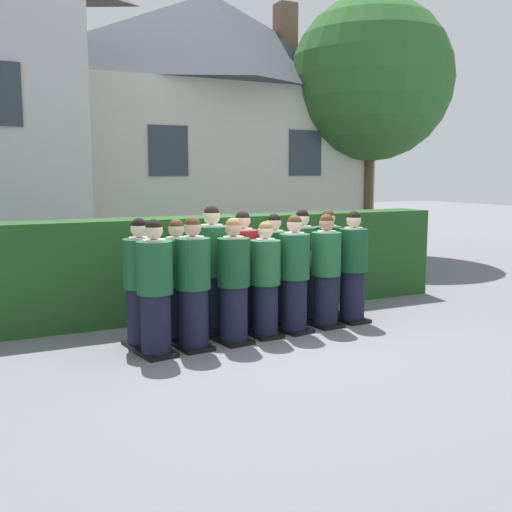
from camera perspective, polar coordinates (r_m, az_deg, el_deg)
name	(u,v)px	position (r m, az deg, el deg)	size (l,w,h in m)	color
ground_plane	(264,337)	(8.20, 0.79, -7.50)	(60.00, 60.00, 0.00)	slate
student_front_row_0	(155,291)	(7.29, -9.37, -3.28)	(0.45, 0.52, 1.63)	black
student_front_row_1	(193,287)	(7.50, -5.86, -2.86)	(0.43, 0.50, 1.64)	black
student_front_row_2	(234,284)	(7.75, -2.10, -2.62)	(0.42, 0.53, 1.60)	black
student_front_row_3	(265,282)	(8.05, 0.87, -2.48)	(0.40, 0.46, 1.53)	black
student_front_row_4	(294,277)	(8.30, 3.57, -1.95)	(0.46, 0.54, 1.60)	black
student_front_row_5	(326,273)	(8.64, 6.52, -1.62)	(0.41, 0.52, 1.59)	black
student_front_row_6	(353,269)	(8.97, 9.00, -1.24)	(0.42, 0.48, 1.62)	black
student_rear_row_0	(141,286)	(7.72, -10.70, -2.75)	(0.43, 0.53, 1.61)	black
student_rear_row_1	(177,283)	(7.95, -7.35, -2.51)	(0.41, 0.49, 1.58)	black
student_rear_row_2	(212,273)	(8.18, -4.10, -1.61)	(0.47, 0.58, 1.74)	black
student_in_red_blazer	(243,273)	(8.40, -1.24, -1.64)	(0.43, 0.54, 1.65)	black
student_rear_row_4	(274,272)	(8.69, 1.66, -1.52)	(0.41, 0.52, 1.59)	black
student_rear_row_5	(302,267)	(9.04, 4.28, -1.06)	(0.46, 0.55, 1.63)	black
student_rear_row_6	(327,265)	(9.34, 6.66, -0.85)	(0.42, 0.50, 1.61)	black
hedge	(215,264)	(9.51, -3.81, -0.78)	(7.91, 0.70, 1.50)	#214C1E
school_building_annex	(212,124)	(16.04, -4.13, 12.15)	(8.27, 3.63, 6.60)	beige
oak_tree_right	(371,79)	(16.48, 10.67, 15.85)	(4.14, 4.14, 6.59)	brown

